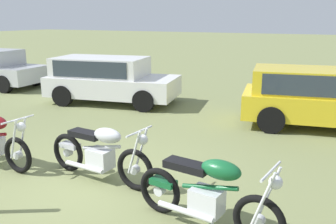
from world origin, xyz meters
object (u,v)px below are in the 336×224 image
at_px(motorcycle_silver, 100,153).
at_px(car_white, 107,77).
at_px(motorcycle_green, 207,194).
at_px(car_yellow, 323,94).

relative_size(motorcycle_silver, car_white, 0.50).
height_order(motorcycle_silver, car_white, car_white).
height_order(motorcycle_silver, motorcycle_green, same).
distance_m(motorcycle_silver, car_yellow, 5.79).
distance_m(car_white, car_yellow, 6.30).
height_order(car_white, car_yellow, same).
height_order(motorcycle_green, car_white, car_white).
height_order(motorcycle_silver, car_yellow, car_yellow).
xyz_separation_m(motorcycle_green, car_yellow, (0.86, 5.53, 0.35)).
xyz_separation_m(motorcycle_green, car_white, (-5.44, 5.36, 0.35)).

